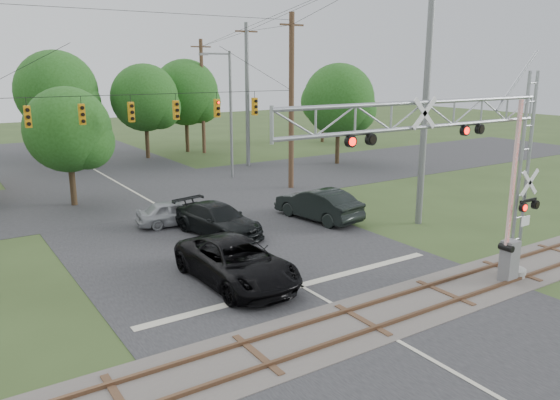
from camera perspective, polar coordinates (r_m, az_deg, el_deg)
ground at (r=17.18m, az=13.16°, el=-14.70°), size 160.00×160.00×0.00m
road_main at (r=24.47m, az=-4.01°, el=-5.54°), size 14.00×90.00×0.02m
road_cross at (r=36.89m, az=-14.74°, el=0.65°), size 90.00×12.00×0.02m
railroad_track at (r=18.42m, az=8.58°, el=-12.32°), size 90.00×3.20×0.17m
crossing_gantry at (r=19.65m, az=18.91°, el=3.75°), size 11.87×1.02×7.95m
traffic_signal_span at (r=32.63m, az=-11.52°, el=9.35°), size 19.34×0.36×11.50m
pickup_black at (r=21.00m, az=-4.57°, el=-6.47°), size 2.93×6.11×1.68m
car_dark at (r=27.01m, az=-6.50°, el=-2.06°), size 3.17×5.59×1.53m
sedan_silver at (r=29.03m, az=-10.99°, el=-1.31°), size 4.08×2.10×1.33m
suv_dark at (r=29.54m, az=3.99°, el=-0.44°), size 2.54×5.42×1.72m
streetlight at (r=40.28m, az=-5.40°, el=9.50°), size 2.45×0.26×9.18m
utility_poles at (r=35.15m, az=-10.59°, el=10.40°), size 24.31×28.68×14.25m
treeline at (r=46.13m, az=-21.70°, el=9.64°), size 55.69×21.53×9.73m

